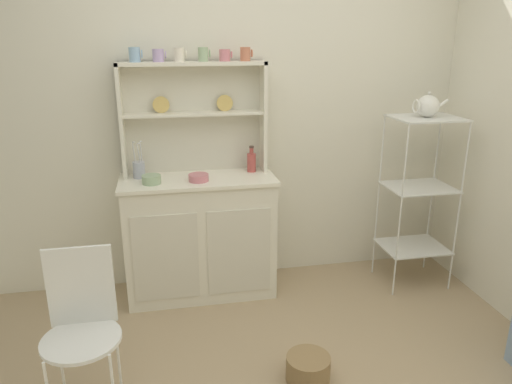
{
  "coord_description": "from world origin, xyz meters",
  "views": [
    {
      "loc": [
        -0.55,
        -1.75,
        1.77
      ],
      "look_at": [
        0.02,
        1.12,
        0.81
      ],
      "focal_mm": 33.8,
      "sensor_mm": 36.0,
      "label": 1
    }
  ],
  "objects": [
    {
      "name": "porcelain_teapot",
      "position": [
        1.22,
        1.22,
        1.31
      ],
      "size": [
        0.24,
        0.15,
        0.17
      ],
      "color": "white",
      "rests_on": "bakers_rack"
    },
    {
      "name": "wire_chair",
      "position": [
        -0.96,
        0.29,
        0.52
      ],
      "size": [
        0.36,
        0.36,
        0.85
      ],
      "rotation": [
        0.0,
        0.0,
        0.39
      ],
      "color": "white",
      "rests_on": "ground"
    },
    {
      "name": "cup_terracotta_5",
      "position": [
        0.02,
        1.49,
        1.65
      ],
      "size": [
        0.08,
        0.07,
        0.09
      ],
      "color": "#C67556",
      "rests_on": "hutch_shelf_unit"
    },
    {
      "name": "cup_cream_2",
      "position": [
        -0.41,
        1.49,
        1.65
      ],
      "size": [
        0.08,
        0.07,
        0.09
      ],
      "color": "silver",
      "rests_on": "hutch_shelf_unit"
    },
    {
      "name": "hutch_shelf_unit",
      "position": [
        -0.33,
        1.53,
        1.29
      ],
      "size": [
        0.97,
        0.18,
        0.75
      ],
      "color": "silver",
      "rests_on": "hutch_cabinet"
    },
    {
      "name": "cup_rose_4",
      "position": [
        -0.11,
        1.49,
        1.64
      ],
      "size": [
        0.08,
        0.07,
        0.08
      ],
      "color": "#D17A84",
      "rests_on": "hutch_shelf_unit"
    },
    {
      "name": "hutch_cabinet",
      "position": [
        -0.33,
        1.37,
        0.44
      ],
      "size": [
        1.04,
        0.45,
        0.86
      ],
      "color": "silver",
      "rests_on": "ground"
    },
    {
      "name": "cup_lilac_1",
      "position": [
        -0.54,
        1.49,
        1.65
      ],
      "size": [
        0.09,
        0.07,
        0.08
      ],
      "color": "#B79ECC",
      "rests_on": "hutch_shelf_unit"
    },
    {
      "name": "cup_sky_0",
      "position": [
        -0.69,
        1.49,
        1.65
      ],
      "size": [
        0.08,
        0.07,
        0.09
      ],
      "color": "#8EB2D1",
      "rests_on": "hutch_shelf_unit"
    },
    {
      "name": "cup_sage_3",
      "position": [
        -0.25,
        1.49,
        1.65
      ],
      "size": [
        0.08,
        0.07,
        0.09
      ],
      "color": "#9EB78E",
      "rests_on": "hutch_shelf_unit"
    },
    {
      "name": "utensil_jar",
      "position": [
        -0.71,
        1.44,
        0.92
      ],
      "size": [
        0.08,
        0.08,
        0.25
      ],
      "color": "#B2B7C6",
      "rests_on": "hutch_cabinet"
    },
    {
      "name": "floor_basket",
      "position": [
        0.15,
        0.31,
        0.07
      ],
      "size": [
        0.24,
        0.24,
        0.14
      ],
      "primitive_type": "cylinder",
      "color": "#93754C",
      "rests_on": "ground"
    },
    {
      "name": "bowl_mixing_large",
      "position": [
        -0.63,
        1.29,
        0.88
      ],
      "size": [
        0.12,
        0.12,
        0.06
      ],
      "primitive_type": "cylinder",
      "color": "#9EB78E",
      "rests_on": "hutch_cabinet"
    },
    {
      "name": "bowl_floral_medium",
      "position": [
        -0.33,
        1.29,
        0.88
      ],
      "size": [
        0.13,
        0.13,
        0.05
      ],
      "primitive_type": "cylinder",
      "color": "#D17A84",
      "rests_on": "hutch_cabinet"
    },
    {
      "name": "bakers_rack",
      "position": [
        1.22,
        1.22,
        0.76
      ],
      "size": [
        0.46,
        0.37,
        1.24
      ],
      "color": "silver",
      "rests_on": "ground"
    },
    {
      "name": "wall_back",
      "position": [
        0.0,
        1.62,
        1.25
      ],
      "size": [
        3.84,
        0.05,
        2.5
      ],
      "primitive_type": "cube",
      "color": "silver",
      "rests_on": "ground"
    },
    {
      "name": "jam_bottle",
      "position": [
        0.05,
        1.45,
        0.93
      ],
      "size": [
        0.06,
        0.06,
        0.18
      ],
      "color": "#B74C47",
      "rests_on": "hutch_cabinet"
    }
  ]
}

